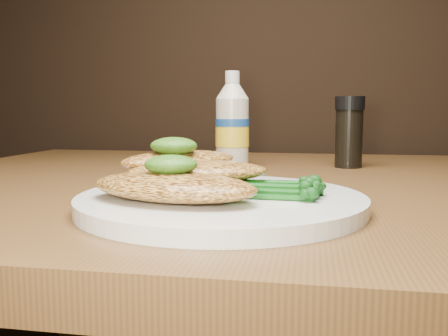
# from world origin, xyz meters

# --- Properties ---
(plate) EXTENTS (0.27, 0.27, 0.01)m
(plate) POSITION_xyz_m (-0.09, 0.84, 0.76)
(plate) COLOR white
(plate) RESTS_ON dining_table
(chicken_front) EXTENTS (0.17, 0.12, 0.03)m
(chicken_front) POSITION_xyz_m (-0.12, 0.80, 0.78)
(chicken_front) COLOR gold
(chicken_front) RESTS_ON plate
(chicken_mid) EXTENTS (0.15, 0.10, 0.02)m
(chicken_mid) POSITION_xyz_m (-0.11, 0.86, 0.78)
(chicken_mid) COLOR gold
(chicken_mid) RESTS_ON plate
(chicken_back) EXTENTS (0.14, 0.14, 0.02)m
(chicken_back) POSITION_xyz_m (-0.14, 0.89, 0.79)
(chicken_back) COLOR gold
(chicken_back) RESTS_ON plate
(pesto_front) EXTENTS (0.05, 0.05, 0.02)m
(pesto_front) POSITION_xyz_m (-0.13, 0.81, 0.80)
(pesto_front) COLOR #0D3207
(pesto_front) RESTS_ON chicken_front
(pesto_back) EXTENTS (0.05, 0.05, 0.02)m
(pesto_back) POSITION_xyz_m (-0.14, 0.87, 0.81)
(pesto_back) COLOR #0D3207
(pesto_back) RESTS_ON chicken_back
(broccolini_bundle) EXTENTS (0.13, 0.11, 0.02)m
(broccolini_bundle) POSITION_xyz_m (-0.04, 0.85, 0.77)
(broccolini_bundle) COLOR #125413
(broccolini_bundle) RESTS_ON plate
(mayo_bottle) EXTENTS (0.06, 0.06, 0.16)m
(mayo_bottle) POSITION_xyz_m (-0.13, 1.18, 0.83)
(mayo_bottle) COLOR beige
(mayo_bottle) RESTS_ON dining_table
(pepper_grinder) EXTENTS (0.06, 0.06, 0.11)m
(pepper_grinder) POSITION_xyz_m (0.06, 1.21, 0.81)
(pepper_grinder) COLOR black
(pepper_grinder) RESTS_ON dining_table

